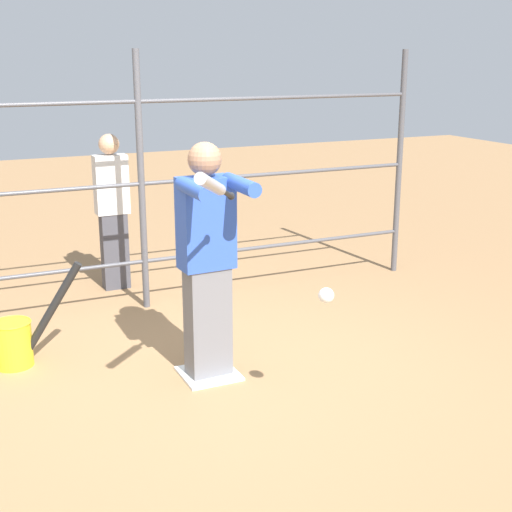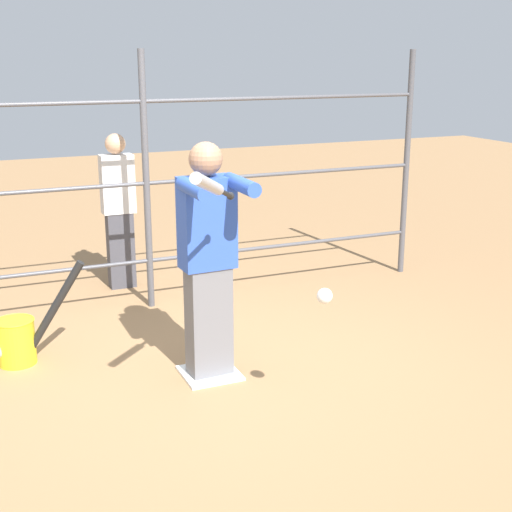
% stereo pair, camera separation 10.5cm
% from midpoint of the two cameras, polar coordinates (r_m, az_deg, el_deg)
% --- Properties ---
extents(ground_plane, '(24.00, 24.00, 0.00)m').
position_cam_midpoint_polar(ground_plane, '(5.27, -4.37, -9.46)').
color(ground_plane, '#9E754C').
extents(home_plate, '(0.40, 0.40, 0.02)m').
position_cam_midpoint_polar(home_plate, '(5.26, -4.37, -9.36)').
color(home_plate, white).
rests_on(home_plate, ground).
extents(fence_backstop, '(5.55, 0.06, 2.29)m').
position_cam_midpoint_polar(fence_backstop, '(6.39, -9.63, 5.71)').
color(fence_backstop, '#4C4C51').
rests_on(fence_backstop, ground).
extents(batter, '(0.43, 0.57, 1.69)m').
position_cam_midpoint_polar(batter, '(4.93, -4.52, 0.10)').
color(batter, slate).
rests_on(batter, ground).
extents(baseball_bat_swinging, '(0.51, 0.75, 0.31)m').
position_cam_midpoint_polar(baseball_bat_swinging, '(3.90, -4.18, 5.60)').
color(baseball_bat_swinging, black).
extents(softball_in_flight, '(0.10, 0.10, 0.10)m').
position_cam_midpoint_polar(softball_in_flight, '(4.30, 4.94, -3.16)').
color(softball_in_flight, white).
extents(bat_bucket, '(1.08, 0.41, 0.80)m').
position_cam_midpoint_polar(bat_bucket, '(5.61, -19.39, -6.36)').
color(bat_bucket, yellow).
rests_on(bat_bucket, ground).
extents(bystander_behind_fence, '(0.32, 0.20, 1.52)m').
position_cam_midpoint_polar(bystander_behind_fence, '(7.06, -11.83, 3.65)').
color(bystander_behind_fence, '#3F3F47').
rests_on(bystander_behind_fence, ground).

